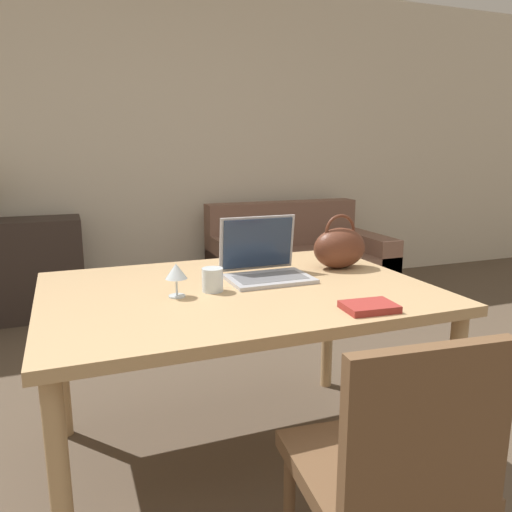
{
  "coord_description": "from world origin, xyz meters",
  "views": [
    {
      "loc": [
        -0.7,
        -1.18,
        1.3
      ],
      "look_at": [
        -0.01,
        0.61,
        0.88
      ],
      "focal_mm": 35.0,
      "sensor_mm": 36.0,
      "label": 1
    }
  ],
  "objects_px": {
    "couch": "(297,267)",
    "wine_glass": "(176,273)",
    "laptop": "(264,262)",
    "handbag": "(340,247)",
    "chair": "(393,467)",
    "drinking_glass": "(213,280)"
  },
  "relations": [
    {
      "from": "chair",
      "to": "laptop",
      "type": "height_order",
      "value": "laptop"
    },
    {
      "from": "handbag",
      "to": "couch",
      "type": "bearing_deg",
      "value": 69.57
    },
    {
      "from": "laptop",
      "to": "drinking_glass",
      "type": "relative_size",
      "value": 3.75
    },
    {
      "from": "couch",
      "to": "wine_glass",
      "type": "height_order",
      "value": "wine_glass"
    },
    {
      "from": "chair",
      "to": "wine_glass",
      "type": "xyz_separation_m",
      "value": [
        -0.37,
        0.82,
        0.35
      ]
    },
    {
      "from": "chair",
      "to": "drinking_glass",
      "type": "xyz_separation_m",
      "value": [
        -0.23,
        0.85,
        0.3
      ]
    },
    {
      "from": "chair",
      "to": "couch",
      "type": "xyz_separation_m",
      "value": [
        1.12,
        2.89,
        -0.22
      ]
    },
    {
      "from": "drinking_glass",
      "to": "wine_glass",
      "type": "xyz_separation_m",
      "value": [
        -0.14,
        -0.02,
        0.05
      ]
    },
    {
      "from": "couch",
      "to": "wine_glass",
      "type": "relative_size",
      "value": 11.29
    },
    {
      "from": "drinking_glass",
      "to": "handbag",
      "type": "xyz_separation_m",
      "value": [
        0.64,
        0.16,
        0.05
      ]
    },
    {
      "from": "laptop",
      "to": "drinking_glass",
      "type": "bearing_deg",
      "value": -153.62
    },
    {
      "from": "laptop",
      "to": "handbag",
      "type": "xyz_separation_m",
      "value": [
        0.38,
        0.03,
        0.03
      ]
    },
    {
      "from": "handbag",
      "to": "chair",
      "type": "bearing_deg",
      "value": -112.58
    },
    {
      "from": "chair",
      "to": "handbag",
      "type": "xyz_separation_m",
      "value": [
        0.42,
        1.0,
        0.36
      ]
    },
    {
      "from": "laptop",
      "to": "wine_glass",
      "type": "relative_size",
      "value": 2.69
    },
    {
      "from": "chair",
      "to": "wine_glass",
      "type": "relative_size",
      "value": 7.0
    },
    {
      "from": "chair",
      "to": "wine_glass",
      "type": "distance_m",
      "value": 0.97
    },
    {
      "from": "wine_glass",
      "to": "chair",
      "type": "bearing_deg",
      "value": -65.74
    },
    {
      "from": "couch",
      "to": "drinking_glass",
      "type": "xyz_separation_m",
      "value": [
        -1.35,
        -2.05,
        0.53
      ]
    },
    {
      "from": "couch",
      "to": "laptop",
      "type": "bearing_deg",
      "value": -119.51
    },
    {
      "from": "drinking_glass",
      "to": "wine_glass",
      "type": "height_order",
      "value": "wine_glass"
    },
    {
      "from": "chair",
      "to": "drinking_glass",
      "type": "relative_size",
      "value": 9.75
    }
  ]
}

